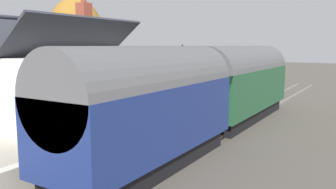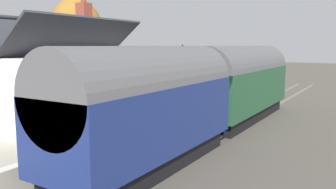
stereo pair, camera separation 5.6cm
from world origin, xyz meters
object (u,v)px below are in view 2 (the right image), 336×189
object	(u,v)px
train	(210,90)
planter_under_sign	(139,94)
station_building	(62,87)
station_sign_board	(188,85)
bench_by_lamp	(219,85)
planter_by_door	(171,86)
tree_far_right	(76,36)
bench_platform_end	(193,91)
lamp_post_platform	(182,64)
planter_bench_right	(184,88)

from	to	relation	value
train	planter_under_sign	world-z (taller)	train
station_building	station_sign_board	world-z (taller)	station_building
bench_by_lamp	station_sign_board	distance (m)	6.54
planter_under_sign	planter_by_door	distance (m)	5.81
station_sign_board	tree_far_right	size ratio (longest dim) A/B	0.20
bench_platform_end	tree_far_right	size ratio (longest dim) A/B	0.18
bench_platform_end	planter_by_door	bearing A→B (deg)	53.77
planter_under_sign	planter_by_door	xyz separation A→B (m)	(5.69, 1.17, -0.13)
bench_by_lamp	bench_platform_end	size ratio (longest dim) A/B	1.00
station_sign_board	tree_far_right	distance (m)	10.06
lamp_post_platform	tree_far_right	world-z (taller)	tree_far_right
bench_platform_end	bench_by_lamp	bearing A→B (deg)	-0.86
planter_by_door	station_sign_board	xyz separation A→B (m)	(-4.59, -4.01, 0.80)
train	station_building	xyz separation A→B (m)	(-4.31, 5.33, 0.27)
planter_by_door	lamp_post_platform	size ratio (longest dim) A/B	0.21
station_building	lamp_post_platform	distance (m)	6.67
lamp_post_platform	planter_bench_right	bearing A→B (deg)	28.07
train	planter_by_door	world-z (taller)	train
bench_by_lamp	planter_bench_right	bearing A→B (deg)	157.77
station_building	bench_platform_end	bearing A→B (deg)	-9.36
bench_by_lamp	planter_by_door	bearing A→B (deg)	120.20
station_building	planter_bench_right	world-z (taller)	station_building
planter_under_sign	lamp_post_platform	bearing A→B (deg)	-96.64
planter_by_door	station_sign_board	distance (m)	6.15
train	planter_under_sign	bearing A→B (deg)	70.54
station_building	planter_by_door	size ratio (longest dim) A/B	8.44
station_building	planter_by_door	bearing A→B (deg)	7.24
bench_platform_end	tree_far_right	distance (m)	9.68
station_building	planter_under_sign	size ratio (longest dim) A/B	6.69
bench_platform_end	station_sign_board	bearing A→B (deg)	-159.03
station_building	lamp_post_platform	world-z (taller)	station_building
tree_far_right	planter_bench_right	bearing A→B (deg)	-68.55
station_sign_board	planter_under_sign	bearing A→B (deg)	111.17
lamp_post_platform	tree_far_right	xyz separation A→B (m)	(1.81, 9.99, 1.73)
planter_by_door	planter_bench_right	size ratio (longest dim) A/B	0.80
train	bench_by_lamp	distance (m)	10.28
bench_by_lamp	bench_platform_end	world-z (taller)	same
bench_platform_end	tree_far_right	world-z (taller)	tree_far_right
planter_by_door	tree_far_right	size ratio (longest dim) A/B	0.10
bench_platform_end	planter_by_door	distance (m)	3.88
bench_platform_end	planter_under_sign	world-z (taller)	planter_under_sign
planter_by_door	planter_bench_right	distance (m)	2.31
planter_under_sign	station_sign_board	distance (m)	3.12
planter_bench_right	station_sign_board	bearing A→B (deg)	-146.99
bench_by_lamp	train	bearing A→B (deg)	-159.04
train	tree_far_right	size ratio (longest dim) A/B	2.43
bench_by_lamp	lamp_post_platform	world-z (taller)	lamp_post_platform
planter_under_sign	station_sign_board	size ratio (longest dim) A/B	0.61
planter_under_sign	tree_far_right	xyz separation A→B (m)	(1.43, 6.74, 3.72)
bench_by_lamp	tree_far_right	world-z (taller)	tree_far_right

